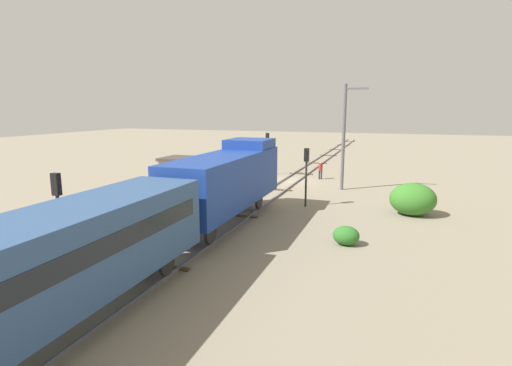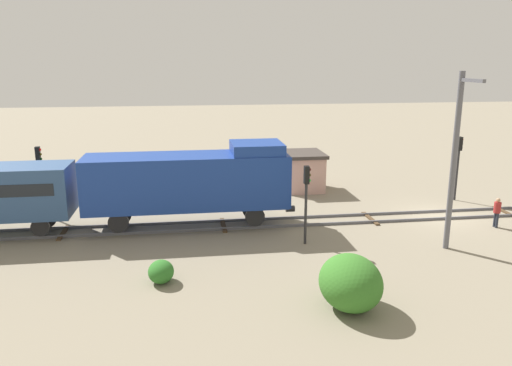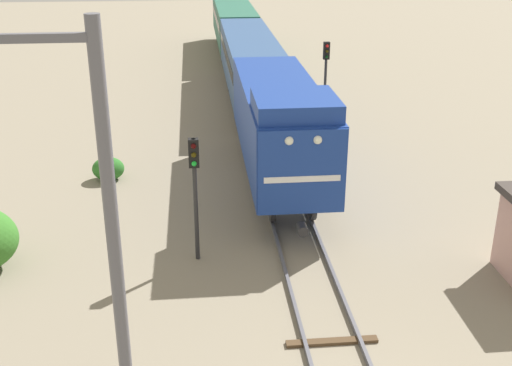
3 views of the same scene
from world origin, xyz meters
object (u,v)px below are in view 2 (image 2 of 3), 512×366
Objects in this scene: traffic_signal_far at (40,168)px; relay_hut at (303,171)px; traffic_signal_near at (459,157)px; catenary_mast at (455,158)px; locomotive at (191,180)px; traffic_signal_mid at (306,190)px; worker_near_track at (497,210)px.

relay_hut is at bearing -77.09° from traffic_signal_far.
catenary_mast is (-8.26, 5.09, 1.61)m from traffic_signal_near.
locomotive is at bearing 132.69° from relay_hut.
traffic_signal_mid is 2.40× the size of worker_near_track.
traffic_signal_mid is at bearing 76.39° from catenary_mast.
traffic_signal_near is 26.51m from traffic_signal_far.
traffic_signal_far is at bearing 102.91° from relay_hut.
worker_near_track is 0.20× the size of catenary_mast.
traffic_signal_mid is at bearing -111.74° from worker_near_track.
relay_hut is (7.50, -8.13, -1.38)m from locomotive.
traffic_signal_near is 10.54m from relay_hut.
worker_near_track is (-5.60, 0.69, -1.99)m from traffic_signal_near.
worker_near_track is (1.00, -11.25, -1.84)m from traffic_signal_mid.
traffic_signal_near is 2.53× the size of worker_near_track.
traffic_signal_mid is at bearing 167.38° from relay_hut.
worker_near_track is at bearing -98.07° from locomotive.
traffic_signal_mid is 11.26m from relay_hut.
traffic_signal_mid reaches higher than relay_hut.
traffic_signal_far is at bearing 89.14° from traffic_signal_near.
locomotive is 9.58m from traffic_signal_far.
catenary_mast is at bearing -85.71° from worker_near_track.
locomotive is at bearing 100.29° from traffic_signal_near.
relay_hut is (9.90, 8.80, 0.40)m from worker_near_track.
catenary_mast is (-1.66, -6.84, 1.76)m from traffic_signal_mid.
traffic_signal_near is (3.20, -17.63, 0.21)m from locomotive.
traffic_signal_mid reaches higher than worker_near_track.
locomotive is 17.20m from worker_near_track.
traffic_signal_far is 1.21× the size of relay_hut.
catenary_mast is at bearing 148.33° from traffic_signal_near.
traffic_signal_near reaches higher than traffic_signal_mid.
traffic_signal_near is at bearing -114.36° from relay_hut.
relay_hut is (10.90, -2.44, -1.45)m from traffic_signal_mid.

